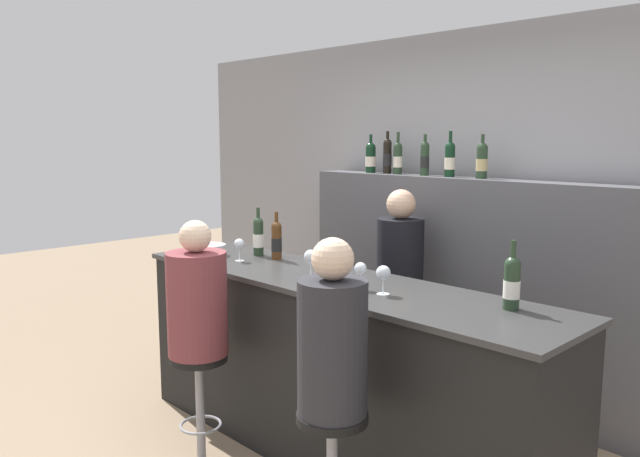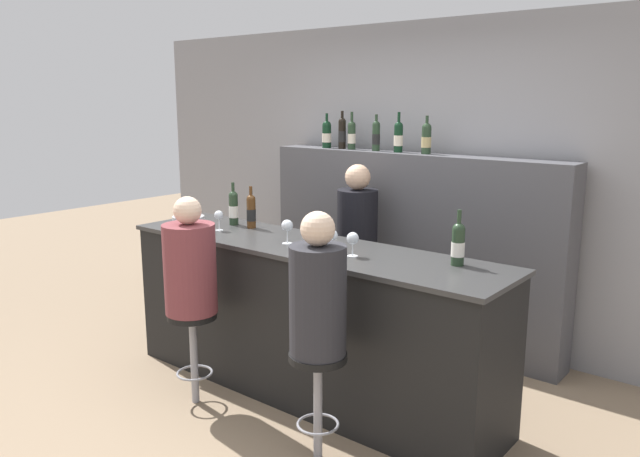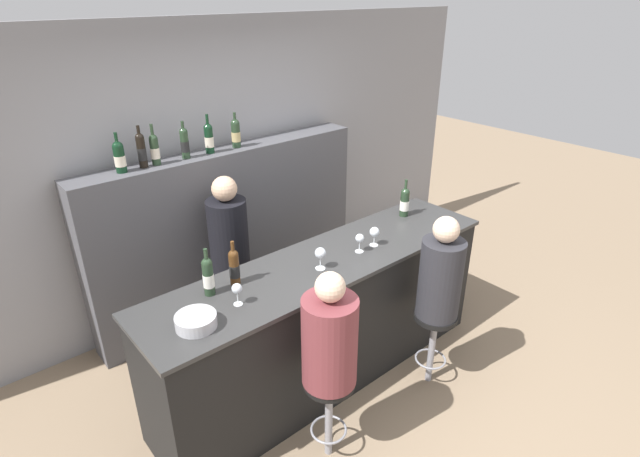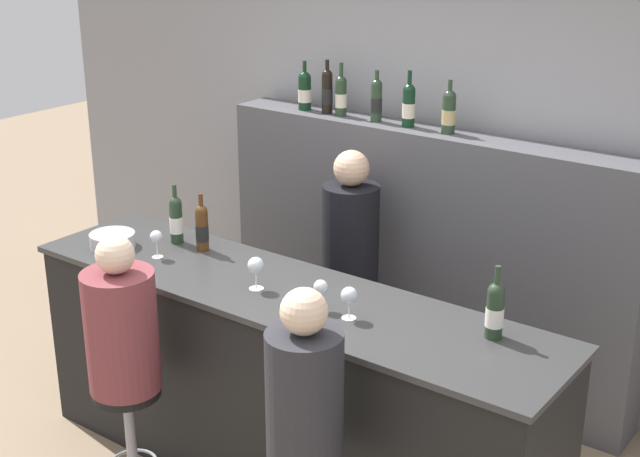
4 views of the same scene
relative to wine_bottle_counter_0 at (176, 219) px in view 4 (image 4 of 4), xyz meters
The scene contains 21 objects.
wall_back 1.63m from the wine_bottle_counter_0, 58.72° to the left, with size 6.40×0.05×2.60m.
bar_counter 1.08m from the wine_bottle_counter_0, ahead, with size 2.80×0.67×1.04m.
back_bar_cabinet 1.50m from the wine_bottle_counter_0, 54.07° to the left, with size 2.62×0.28×1.55m.
wine_bottle_counter_0 is the anchor object (origin of this frame).
wine_bottle_counter_1 0.19m from the wine_bottle_counter_0, ahead, with size 0.07×0.07×0.31m.
wine_bottle_counter_2 1.86m from the wine_bottle_counter_0, ahead, with size 0.08×0.08×0.32m.
wine_bottle_backbar_0 1.27m from the wine_bottle_counter_0, 91.38° to the left, with size 0.08×0.08×0.30m.
wine_bottle_backbar_1 1.28m from the wine_bottle_counter_0, 83.07° to the left, with size 0.07×0.07×0.32m.
wine_bottle_backbar_2 1.29m from the wine_bottle_counter_0, 78.18° to the left, with size 0.07×0.07×0.32m.
wine_bottle_backbar_3 1.36m from the wine_bottle_counter_0, 67.00° to the left, with size 0.07×0.07×0.30m.
wine_bottle_backbar_4 1.46m from the wine_bottle_counter_0, 58.57° to the left, with size 0.07×0.07×0.32m.
wine_bottle_backbar_5 1.60m from the wine_bottle_counter_0, 50.27° to the left, with size 0.08×0.08×0.30m.
wine_glass_0 0.23m from the wine_bottle_counter_0, 71.27° to the right, with size 0.06×0.06×0.15m.
wine_glass_1 0.77m from the wine_bottle_counter_0, 16.23° to the right, with size 0.08×0.08×0.16m.
wine_glass_2 1.13m from the wine_bottle_counter_0, 10.90° to the right, with size 0.06×0.06×0.14m.
wine_glass_3 1.29m from the wine_bottle_counter_0, ahead, with size 0.07×0.07×0.15m.
metal_bowl 0.35m from the wine_bottle_counter_0, 132.39° to the right, with size 0.24×0.24×0.08m.
bar_stool_left 1.07m from the wine_bottle_counter_0, 63.42° to the right, with size 0.32×0.32×0.63m.
guest_seated_left 0.85m from the wine_bottle_counter_0, 63.42° to the right, with size 0.33×0.33×0.76m.
guest_seated_right 1.61m from the wine_bottle_counter_0, 27.28° to the right, with size 0.31×0.31×0.78m.
bartender 1.09m from the wine_bottle_counter_0, 52.43° to the left, with size 0.32×0.32×1.48m.
Camera 4 is at (2.41, -2.66, 2.77)m, focal length 50.00 mm.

